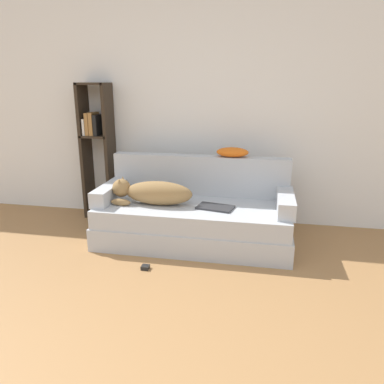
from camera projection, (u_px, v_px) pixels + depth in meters
name	position (u px, v px, depth m)	size (l,w,h in m)	color
wall_back	(185.00, 98.00, 4.06)	(8.02, 0.06, 2.70)	white
couch	(194.00, 224.00, 3.64)	(1.85, 0.83, 0.39)	#B2B7BC
couch_backrest	(200.00, 175.00, 3.85)	(1.81, 0.15, 0.41)	#B2B7BC
couch_arm_left	(110.00, 192.00, 3.72)	(0.15, 0.64, 0.15)	#B2B7BC
couch_arm_right	(286.00, 202.00, 3.40)	(0.15, 0.64, 0.15)	#B2B7BC
dog	(153.00, 192.00, 3.56)	(0.79, 0.25, 0.25)	olive
laptop	(215.00, 207.00, 3.47)	(0.36, 0.26, 0.02)	#2D2D30
throw_pillow	(232.00, 152.00, 3.73)	(0.32, 0.19, 0.09)	orange
bookshelf	(97.00, 143.00, 4.20)	(0.33, 0.26, 1.51)	#2D2319
power_adapter	(145.00, 267.00, 3.16)	(0.07, 0.07, 0.03)	black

